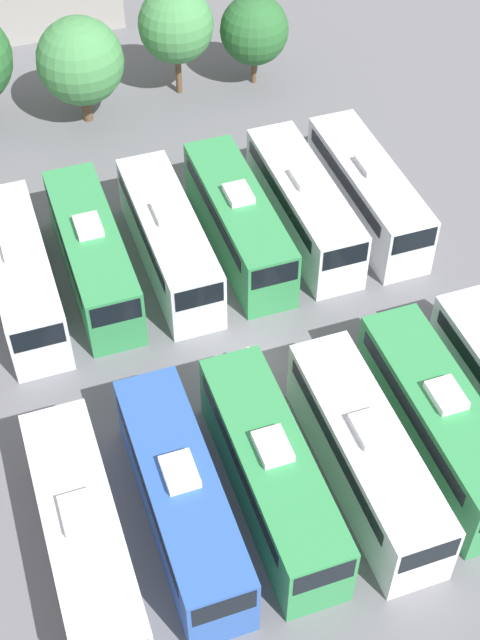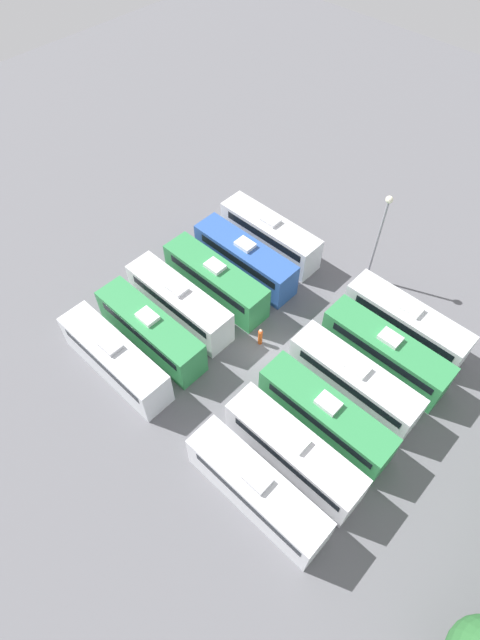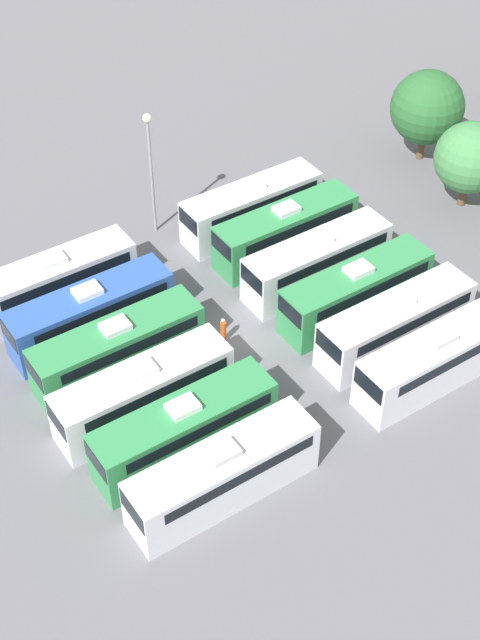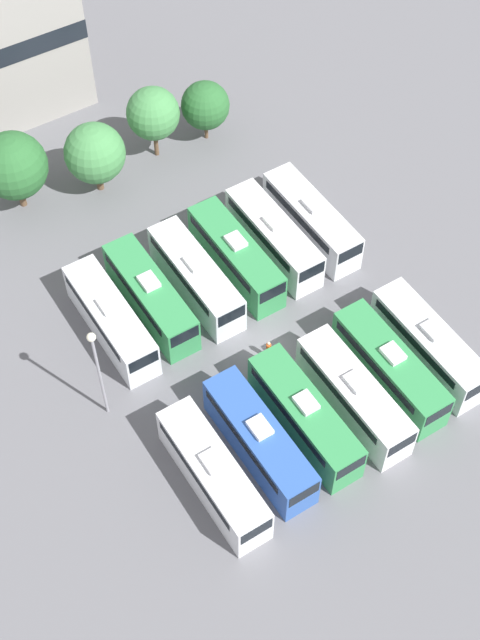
% 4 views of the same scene
% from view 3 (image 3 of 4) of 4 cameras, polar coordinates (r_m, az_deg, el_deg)
% --- Properties ---
extents(ground_plane, '(119.35, 119.35, 0.00)m').
position_cam_3_polar(ground_plane, '(53.93, -0.04, -1.31)').
color(ground_plane, slate).
extents(bus_0, '(2.63, 10.18, 3.65)m').
position_cam_3_polar(bus_0, '(56.47, -11.67, 2.50)').
color(bus_0, silver).
rests_on(bus_0, ground_plane).
extents(bus_1, '(2.63, 10.18, 3.65)m').
position_cam_3_polar(bus_1, '(53.84, -9.52, 0.50)').
color(bus_1, '#2D56A8').
rests_on(bus_1, ground_plane).
extents(bus_2, '(2.63, 10.18, 3.65)m').
position_cam_3_polar(bus_2, '(51.38, -7.79, -1.75)').
color(bus_2, '#338C4C').
rests_on(bus_2, ground_plane).
extents(bus_3, '(2.63, 10.18, 3.65)m').
position_cam_3_polar(bus_3, '(48.83, -6.18, -4.54)').
color(bus_3, silver).
rests_on(bus_3, ground_plane).
extents(bus_4, '(2.63, 10.18, 3.65)m').
position_cam_3_polar(bus_4, '(46.89, -3.55, -6.91)').
color(bus_4, '#338C4C').
rests_on(bus_4, ground_plane).
extents(bus_5, '(2.63, 10.18, 3.65)m').
position_cam_3_polar(bus_5, '(44.97, -1.07, -9.76)').
color(bus_5, silver).
rests_on(bus_5, ground_plane).
extents(bus_6, '(2.63, 10.18, 3.65)m').
position_cam_3_polar(bus_6, '(61.62, 0.77, 7.33)').
color(bus_6, silver).
rests_on(bus_6, ground_plane).
extents(bus_7, '(2.63, 10.18, 3.65)m').
position_cam_3_polar(bus_7, '(59.51, 2.95, 5.81)').
color(bus_7, '#338C4C').
rests_on(bus_7, ground_plane).
extents(bus_8, '(2.63, 10.18, 3.65)m').
position_cam_3_polar(bus_8, '(57.08, 4.98, 3.84)').
color(bus_8, silver).
rests_on(bus_8, ground_plane).
extents(bus_9, '(2.63, 10.18, 3.65)m').
position_cam_3_polar(bus_9, '(55.06, 7.46, 1.90)').
color(bus_9, '#338C4C').
rests_on(bus_9, ground_plane).
extents(bus_10, '(2.63, 10.18, 3.65)m').
position_cam_3_polar(bus_10, '(53.24, 9.96, -0.15)').
color(bus_10, silver).
rests_on(bus_10, ground_plane).
extents(bus_11, '(2.63, 10.18, 3.65)m').
position_cam_3_polar(bus_11, '(51.50, 12.48, -2.40)').
color(bus_11, silver).
rests_on(bus_11, ground_plane).
extents(worker_person, '(0.36, 0.36, 1.79)m').
position_cam_3_polar(worker_person, '(53.34, -1.08, -0.69)').
color(worker_person, '#CC4C19').
rests_on(worker_person, ground_plane).
extents(light_pole, '(0.60, 0.60, 9.08)m').
position_cam_3_polar(light_pole, '(59.27, -5.78, 10.42)').
color(light_pole, gray).
rests_on(light_pole, ground_plane).
extents(tree_0, '(5.52, 5.52, 7.11)m').
position_cam_3_polar(tree_0, '(69.23, 11.89, 13.17)').
color(tree_0, brown).
rests_on(tree_0, ground_plane).
extents(tree_1, '(5.03, 5.03, 6.43)m').
position_cam_3_polar(tree_1, '(64.75, 14.51, 10.02)').
color(tree_1, brown).
rests_on(tree_1, ground_plane).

